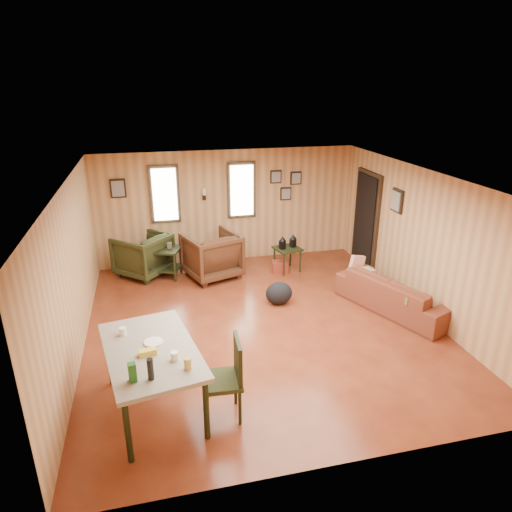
{
  "coord_description": "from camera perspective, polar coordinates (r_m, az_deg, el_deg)",
  "views": [
    {
      "loc": [
        -1.61,
        -6.33,
        3.73
      ],
      "look_at": [
        0.0,
        0.4,
        1.05
      ],
      "focal_mm": 32.0,
      "sensor_mm": 36.0,
      "label": 1
    }
  ],
  "objects": [
    {
      "name": "dining_chair",
      "position": [
        5.42,
        -3.51,
        -14.56
      ],
      "size": [
        0.48,
        0.48,
        1.01
      ],
      "rotation": [
        0.0,
        0.0,
        -0.06
      ],
      "color": "#2B2F15",
      "rests_on": "ground"
    },
    {
      "name": "sofa",
      "position": [
        8.17,
        17.16,
        -3.83
      ],
      "size": [
        1.36,
        2.17,
        0.82
      ],
      "primitive_type": "imported",
      "rotation": [
        0.0,
        0.0,
        1.96
      ],
      "color": "brown",
      "rests_on": "ground"
    },
    {
      "name": "cooler",
      "position": [
        9.46,
        3.03,
        -1.32
      ],
      "size": [
        0.36,
        0.29,
        0.23
      ],
      "rotation": [
        0.0,
        0.0,
        -0.21
      ],
      "color": "maroon",
      "rests_on": "ground"
    },
    {
      "name": "backpack",
      "position": [
        8.09,
        2.88,
        -4.67
      ],
      "size": [
        0.49,
        0.37,
        0.41
      ],
      "rotation": [
        0.0,
        0.0,
        0.03
      ],
      "color": "black",
      "rests_on": "ground"
    },
    {
      "name": "sofa_pillows",
      "position": [
        8.17,
        15.67,
        -2.99
      ],
      "size": [
        0.67,
        1.6,
        0.33
      ],
      "rotation": [
        0.0,
        0.0,
        0.2
      ],
      "color": "#505B33",
      "rests_on": "sofa"
    },
    {
      "name": "dining_table",
      "position": [
        5.51,
        -12.96,
        -11.96
      ],
      "size": [
        1.27,
        1.8,
        1.09
      ],
      "rotation": [
        0.0,
        0.0,
        0.18
      ],
      "color": "gray",
      "rests_on": "ground"
    },
    {
      "name": "room",
      "position": [
        7.29,
        1.53,
        0.9
      ],
      "size": [
        5.54,
        6.04,
        2.44
      ],
      "color": "brown",
      "rests_on": "ground"
    },
    {
      "name": "side_table",
      "position": [
        9.37,
        3.97,
        1.17
      ],
      "size": [
        0.59,
        0.59,
        0.78
      ],
      "rotation": [
        0.0,
        0.0,
        0.25
      ],
      "color": "black",
      "rests_on": "ground"
    },
    {
      "name": "recliner_green",
      "position": [
        9.47,
        -13.97,
        0.41
      ],
      "size": [
        1.26,
        1.26,
        0.95
      ],
      "primitive_type": "imported",
      "rotation": [
        0.0,
        0.0,
        -2.32
      ],
      "color": "#2B2F15",
      "rests_on": "ground"
    },
    {
      "name": "end_table",
      "position": [
        9.27,
        -11.28,
        -0.17
      ],
      "size": [
        0.74,
        0.71,
        0.75
      ],
      "rotation": [
        0.0,
        0.0,
        -0.35
      ],
      "color": "black",
      "rests_on": "ground"
    },
    {
      "name": "recliner_brown",
      "position": [
        9.13,
        -5.58,
        0.37
      ],
      "size": [
        1.22,
        1.19,
        1.01
      ],
      "primitive_type": "imported",
      "rotation": [
        0.0,
        0.0,
        3.47
      ],
      "color": "#472615",
      "rests_on": "ground"
    }
  ]
}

